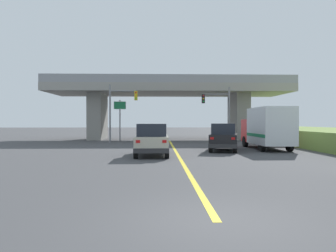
{
  "coord_description": "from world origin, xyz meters",
  "views": [
    {
      "loc": [
        -1.26,
        -6.55,
        2.14
      ],
      "look_at": [
        -0.24,
        26.22,
        1.7
      ],
      "focal_mm": 33.38,
      "sensor_mm": 36.0,
      "label": 1
    }
  ],
  "objects": [
    {
      "name": "suv_lead",
      "position": [
        -1.66,
        13.08,
        1.01
      ],
      "size": [
        2.05,
        4.37,
        2.02
      ],
      "color": "#B7B29E",
      "rests_on": "ground"
    },
    {
      "name": "highway_sign",
      "position": [
        -5.57,
        28.6,
        3.3
      ],
      "size": [
        1.37,
        0.17,
        4.59
      ],
      "color": "slate",
      "rests_on": "ground"
    },
    {
      "name": "traffic_signal_farside",
      "position": [
        -5.36,
        26.03,
        3.81
      ],
      "size": [
        2.94,
        0.36,
        6.03
      ],
      "color": "slate",
      "rests_on": "ground"
    },
    {
      "name": "overpass_bridge",
      "position": [
        0.0,
        31.62,
        5.11
      ],
      "size": [
        28.42,
        8.29,
        7.36
      ],
      "color": "gray",
      "rests_on": "ground"
    },
    {
      "name": "suv_crossing",
      "position": [
        3.57,
        16.31,
        1.01
      ],
      "size": [
        2.93,
        4.88,
        2.02
      ],
      "rotation": [
        0.0,
        0.0,
        -0.25
      ],
      "color": "black",
      "rests_on": "ground"
    },
    {
      "name": "ground",
      "position": [
        0.0,
        31.62,
        0.0
      ],
      "size": [
        160.0,
        160.0,
        0.0
      ],
      "primitive_type": "plane",
      "color": "#424244"
    },
    {
      "name": "traffic_signal_nearside",
      "position": [
        5.32,
        26.45,
        3.67
      ],
      "size": [
        3.01,
        0.36,
        5.86
      ],
      "color": "slate",
      "rests_on": "ground"
    },
    {
      "name": "box_truck",
      "position": [
        7.19,
        17.39,
        1.67
      ],
      "size": [
        2.33,
        6.49,
        3.21
      ],
      "color": "red",
      "rests_on": "ground"
    },
    {
      "name": "lane_divider_stripe",
      "position": [
        0.0,
        14.23,
        0.0
      ],
      "size": [
        0.2,
        28.46,
        0.01
      ],
      "primitive_type": "cube",
      "color": "yellow",
      "rests_on": "ground"
    }
  ]
}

